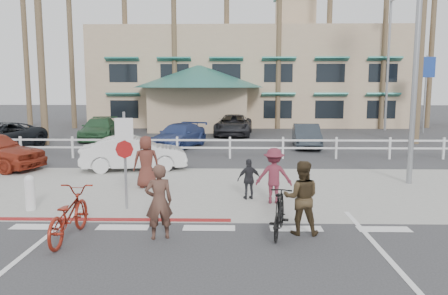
{
  "coord_description": "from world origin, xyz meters",
  "views": [
    {
      "loc": [
        0.55,
        -9.09,
        3.24
      ],
      "look_at": [
        0.28,
        3.42,
        1.5
      ],
      "focal_mm": 35.0,
      "sensor_mm": 36.0,
      "label": 1
    }
  ],
  "objects_px": {
    "bike_red": "(68,215)",
    "car_white_sedan": "(134,153)",
    "bike_black": "(279,213)",
    "sign_post": "(125,155)"
  },
  "relations": [
    {
      "from": "sign_post",
      "to": "car_white_sedan",
      "type": "height_order",
      "value": "sign_post"
    },
    {
      "from": "bike_black",
      "to": "bike_red",
      "type": "bearing_deg",
      "value": 17.28
    },
    {
      "from": "car_white_sedan",
      "to": "sign_post",
      "type": "bearing_deg",
      "value": 179.45
    },
    {
      "from": "sign_post",
      "to": "bike_black",
      "type": "distance_m",
      "value": 4.45
    },
    {
      "from": "bike_black",
      "to": "car_white_sedan",
      "type": "relative_size",
      "value": 0.41
    },
    {
      "from": "bike_red",
      "to": "bike_black",
      "type": "bearing_deg",
      "value": -174.31
    },
    {
      "from": "sign_post",
      "to": "bike_black",
      "type": "xyz_separation_m",
      "value": [
        3.87,
        -1.99,
        -0.95
      ]
    },
    {
      "from": "sign_post",
      "to": "bike_red",
      "type": "xyz_separation_m",
      "value": [
        -0.66,
        -2.37,
        -0.91
      ]
    },
    {
      "from": "sign_post",
      "to": "bike_red",
      "type": "relative_size",
      "value": 1.41
    },
    {
      "from": "bike_red",
      "to": "car_white_sedan",
      "type": "relative_size",
      "value": 0.51
    }
  ]
}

